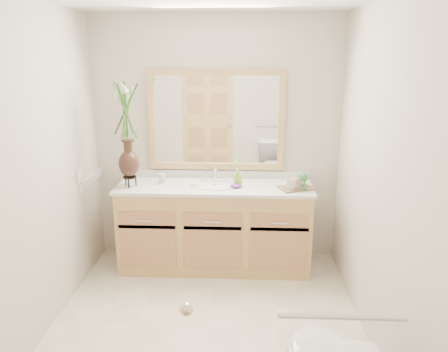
{
  "coord_description": "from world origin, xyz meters",
  "views": [
    {
      "loc": [
        0.27,
        -2.91,
        2.03
      ],
      "look_at": [
        0.11,
        0.65,
        1.02
      ],
      "focal_mm": 35.0,
      "sensor_mm": 36.0,
      "label": 1
    }
  ],
  "objects_px": {
    "tumbler": "(162,178)",
    "tray": "(296,188)",
    "soap_bottle": "(237,178)",
    "flower_vase": "(126,120)"
  },
  "relations": [
    {
      "from": "flower_vase",
      "to": "soap_bottle",
      "type": "xyz_separation_m",
      "value": [
        1.0,
        0.08,
        -0.55
      ]
    },
    {
      "from": "soap_bottle",
      "to": "tray",
      "type": "height_order",
      "value": "soap_bottle"
    },
    {
      "from": "tumbler",
      "to": "tray",
      "type": "bearing_deg",
      "value": -6.17
    },
    {
      "from": "flower_vase",
      "to": "tumbler",
      "type": "relative_size",
      "value": 10.37
    },
    {
      "from": "tumbler",
      "to": "tray",
      "type": "height_order",
      "value": "tumbler"
    },
    {
      "from": "flower_vase",
      "to": "tray",
      "type": "height_order",
      "value": "flower_vase"
    },
    {
      "from": "tumbler",
      "to": "soap_bottle",
      "type": "distance_m",
      "value": 0.72
    },
    {
      "from": "tumbler",
      "to": "tray",
      "type": "distance_m",
      "value": 1.27
    },
    {
      "from": "flower_vase",
      "to": "tray",
      "type": "xyz_separation_m",
      "value": [
        1.54,
        -0.01,
        -0.61
      ]
    },
    {
      "from": "soap_bottle",
      "to": "tray",
      "type": "relative_size",
      "value": 0.47
    }
  ]
}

